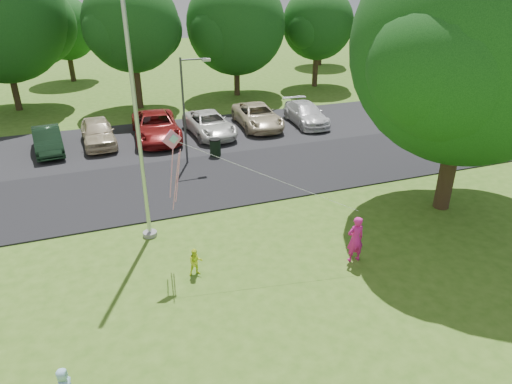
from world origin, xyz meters
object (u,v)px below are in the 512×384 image
object	(u,v)px
woman	(355,239)
street_lamp	(188,102)
kite	(177,155)
flagpole	(137,125)
big_tree	(471,52)
child_yellow	(196,262)
trash_can	(215,148)

from	to	relation	value
woman	street_lamp	bearing A→B (deg)	-72.28
street_lamp	kite	bearing A→B (deg)	-105.11
flagpole	woman	size ratio (longest dim) A/B	6.13
flagpole	street_lamp	world-z (taller)	flagpole
big_tree	child_yellow	world-z (taller)	big_tree
trash_can	child_yellow	xyz separation A→B (m)	(-3.34, -9.77, -0.02)
street_lamp	big_tree	size ratio (longest dim) A/B	0.49
street_lamp	trash_can	xyz separation A→B (m)	(1.38, 0.48, -2.63)
street_lamp	big_tree	xyz separation A→B (m)	(8.38, -8.26, 3.03)
flagpole	woman	distance (m)	7.98
trash_can	kite	distance (m)	10.11
street_lamp	child_yellow	world-z (taller)	street_lamp
flagpole	woman	world-z (taller)	flagpole
child_yellow	big_tree	bearing A→B (deg)	7.35
flagpole	big_tree	world-z (taller)	big_tree
trash_can	child_yellow	world-z (taller)	trash_can
flagpole	big_tree	xyz separation A→B (m)	(11.37, -1.85, 1.98)
woman	kite	bearing A→B (deg)	-18.93
kite	woman	bearing A→B (deg)	-31.90
street_lamp	kite	world-z (taller)	street_lamp
flagpole	big_tree	bearing A→B (deg)	-9.26
street_lamp	child_yellow	xyz separation A→B (m)	(-1.95, -9.29, -2.65)
flagpole	child_yellow	world-z (taller)	flagpole
flagpole	street_lamp	bearing A→B (deg)	65.03
kite	child_yellow	bearing A→B (deg)	-91.88
child_yellow	kite	world-z (taller)	kite
street_lamp	woman	world-z (taller)	street_lamp
flagpole	kite	xyz separation A→B (m)	(0.87, -2.01, -0.41)
street_lamp	kite	xyz separation A→B (m)	(-2.11, -8.42, 0.65)
flagpole	woman	xyz separation A→B (m)	(6.11, -3.89, -3.35)
woman	child_yellow	world-z (taller)	woman
child_yellow	kite	size ratio (longest dim) A/B	0.16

